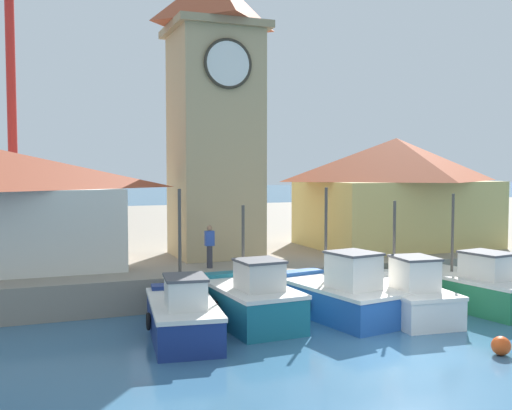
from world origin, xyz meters
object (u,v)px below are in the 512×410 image
warehouse_right (396,191)px  fishing_boat_left_outer (250,300)px  port_crane_near (9,109)px  fishing_boat_mid_left (403,295)px  clock_tower (215,108)px  mooring_buoy (501,346)px  fishing_boat_far_left (183,315)px  dock_worker_near_tower (210,246)px  fishing_boat_left_inner (338,295)px  fishing_boat_center (467,286)px

warehouse_right → fishing_boat_left_outer: bearing=-145.8°
fishing_boat_left_outer → port_crane_near: port_crane_near is taller
warehouse_right → port_crane_near: size_ratio=0.47×
fishing_boat_mid_left → warehouse_right: size_ratio=0.54×
clock_tower → mooring_buoy: (4.04, -12.35, -7.27)m
fishing_boat_far_left → clock_tower: clock_tower is taller
clock_tower → dock_worker_near_tower: clock_tower is taller
fishing_boat_left_outer → fishing_boat_left_inner: fishing_boat_left_inner is taller
fishing_boat_mid_left → fishing_boat_center: (3.02, 0.39, 0.02)m
fishing_boat_center → port_crane_near: 29.03m
fishing_boat_left_outer → fishing_boat_center: size_ratio=0.80×
fishing_boat_far_left → fishing_boat_left_outer: size_ratio=1.08×
fishing_boat_far_left → fishing_boat_left_inner: size_ratio=0.91×
dock_worker_near_tower → clock_tower: bearing=68.8°
dock_worker_near_tower → fishing_boat_center: bearing=-28.5°
fishing_boat_left_inner → clock_tower: (-2.01, 7.20, 6.77)m
fishing_boat_left_outer → port_crane_near: 25.13m
warehouse_right → dock_worker_near_tower: 10.88m
clock_tower → dock_worker_near_tower: bearing=-111.2°
mooring_buoy → dock_worker_near_tower: bearing=119.1°
port_crane_near → fishing_boat_center: bearing=-56.4°
fishing_boat_left_outer → fishing_boat_far_left: bearing=-162.5°
fishing_boat_center → mooring_buoy: size_ratio=10.77×
fishing_boat_left_inner → fishing_boat_mid_left: bearing=-18.3°
clock_tower → mooring_buoy: clock_tower is taller
mooring_buoy → dock_worker_near_tower: size_ratio=0.31×
dock_worker_near_tower → fishing_boat_far_left: bearing=-115.6°
fishing_boat_center → clock_tower: clock_tower is taller
fishing_boat_left_outer → dock_worker_near_tower: bearing=92.1°
port_crane_near → warehouse_right: bearing=-42.1°
fishing_boat_left_outer → warehouse_right: warehouse_right is taller
fishing_boat_left_inner → fishing_boat_far_left: bearing=-174.7°
fishing_boat_center → clock_tower: size_ratio=0.40×
fishing_boat_far_left → fishing_boat_mid_left: fishing_boat_far_left is taller
fishing_boat_left_inner → mooring_buoy: bearing=-68.5°
fishing_boat_left_inner → fishing_boat_center: size_ratio=0.94×
fishing_boat_left_outer → mooring_buoy: 7.43m
dock_worker_near_tower → mooring_buoy: bearing=-60.9°
fishing_boat_left_outer → fishing_boat_mid_left: size_ratio=0.92×
fishing_boat_left_outer → mooring_buoy: bearing=-46.9°
fishing_boat_far_left → dock_worker_near_tower: bearing=64.4°
clock_tower → warehouse_right: (9.14, -0.03, -3.65)m
fishing_boat_mid_left → mooring_buoy: (-0.04, -4.47, -0.45)m
fishing_boat_left_outer → fishing_boat_center: 8.14m
clock_tower → fishing_boat_center: bearing=-46.5°
fishing_boat_left_outer → fishing_boat_center: fishing_boat_center is taller
warehouse_right → fishing_boat_mid_left: bearing=-122.8°
warehouse_right → port_crane_near: port_crane_near is taller
fishing_boat_left_outer → fishing_boat_left_inner: size_ratio=0.85×
warehouse_right → dock_worker_near_tower: size_ratio=5.39×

